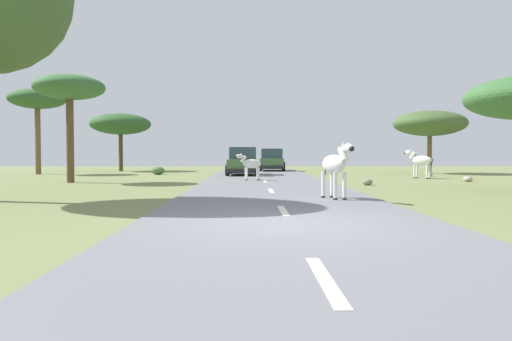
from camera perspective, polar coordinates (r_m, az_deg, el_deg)
The scene contains 16 objects.
ground_plane at distance 9.02m, azimuth 3.36°, elevation -6.64°, with size 90.00×90.00×0.00m, color olive.
road at distance 9.03m, azimuth 4.19°, elevation -6.47°, with size 6.00×64.00×0.05m, color slate.
lane_markings at distance 8.04m, azimuth 4.82°, elevation -7.32°, with size 0.16×56.00×0.01m.
zebra_0 at distance 14.01m, azimuth 9.44°, elevation 0.68°, with size 0.82×1.71×1.66m.
zebra_1 at distance 28.04m, azimuth 19.01°, elevation 1.10°, with size 1.36×1.42×1.65m.
zebra_2 at distance 23.87m, azimuth -0.64°, elevation 0.78°, with size 1.41×0.62×1.36m.
car_0 at distance 30.12m, azimuth -1.56°, elevation 1.00°, with size 2.08×4.37×1.74m.
car_1 at distance 37.89m, azimuth 1.93°, elevation 1.20°, with size 2.21×4.43×1.74m.
tree_1 at distance 35.46m, azimuth 20.02°, elevation 5.27°, with size 4.99×4.99×4.36m.
tree_3 at distance 24.45m, azimuth -21.35°, elevation 9.01°, with size 3.29×3.29×5.08m.
tree_5 at distance 35.53m, azimuth -24.62°, elevation 7.63°, with size 3.72×3.72×5.71m.
tree_7 at distance 39.81m, azimuth -15.85°, elevation 5.32°, with size 4.80×4.80×4.60m.
bush_1 at distance 32.26m, azimuth -11.61°, elevation -0.01°, with size 0.88×0.79×0.53m, color #4C7038.
rock_0 at distance 25.58m, azimuth 23.93°, elevation -0.93°, with size 0.44×0.47×0.27m, color #A89E8C.
rock_1 at distance 30.40m, azimuth 19.89°, elevation -0.41°, with size 0.46×0.47×0.31m, color gray.
rock_2 at distance 21.35m, azimuth 13.14°, elevation -1.35°, with size 0.44×0.43×0.28m, color gray.
Camera 1 is at (-0.66, -8.89, 1.35)m, focal length 33.56 mm.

